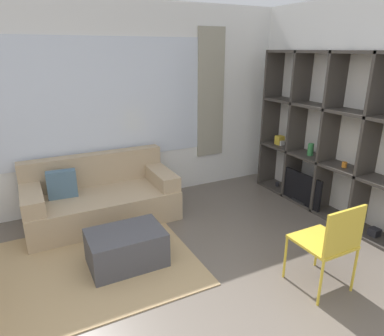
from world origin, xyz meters
The scene contains 7 objects.
wall_back centered at (0.00, 3.10, 1.36)m, with size 6.63×0.11×2.70m.
wall_right centered at (2.75, 1.53, 1.35)m, with size 0.07×4.27×2.70m, color white.
area_rug centered at (-1.00, 1.63, 0.01)m, with size 2.96×1.75×0.01m, color tan.
shelving_unit centered at (2.58, 1.53, 1.00)m, with size 0.35×2.34×2.08m.
couch_main centered at (-0.19, 2.61, 0.29)m, with size 1.83×0.90×0.80m.
ottoman centered at (-0.20, 1.49, 0.19)m, with size 0.75×0.52×0.37m.
folding_chair centered at (1.30, 0.28, 0.52)m, with size 0.44×0.46×0.86m.
Camera 1 is at (-0.97, -1.49, 2.10)m, focal length 32.00 mm.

